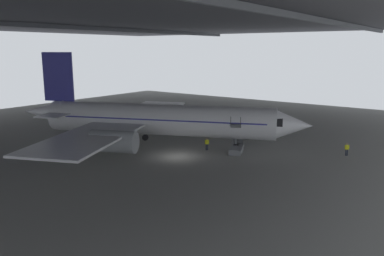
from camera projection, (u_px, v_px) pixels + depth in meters
ground_plane at (177, 157)px, 47.46m from camera, size 110.00×110.00×0.00m
hangar_structure at (95, 13)px, 51.77m from camera, size 121.00×99.00×18.24m
airplane_main at (155, 119)px, 52.07m from camera, size 38.62×38.66×12.51m
boarding_stairs at (237, 146)px, 49.53m from camera, size 4.61×3.01×4.88m
crew_worker_near_nose at (347, 149)px, 47.76m from camera, size 0.37×0.49×1.57m
crew_worker_by_stairs at (207, 143)px, 50.40m from camera, size 0.43×0.41×1.58m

